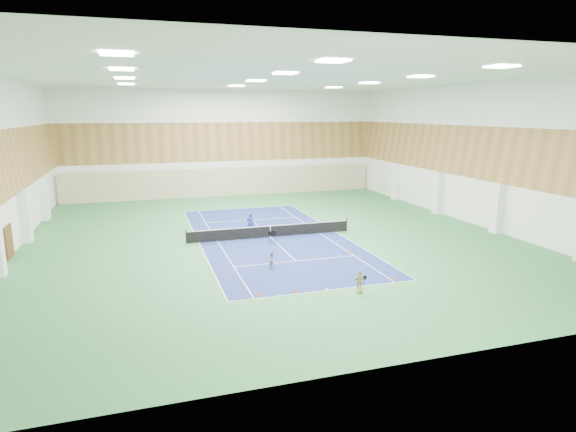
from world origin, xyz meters
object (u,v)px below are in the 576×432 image
Objects in this scene: child_court at (272,260)px; child_apron at (359,282)px; ball_cart at (273,237)px; tennis_net at (270,230)px; coach at (251,223)px.

child_apron is (3.33, -5.36, 0.10)m from child_court.
child_court is at bearing -114.86° from ball_cart.
ball_cart is at bearing -99.17° from tennis_net.
child_court is (-0.73, -9.17, -0.28)m from coach.
tennis_net is 11.95× the size of child_court.
child_apron is 11.36m from ball_cart.
child_apron reaches higher than tennis_net.
child_apron reaches higher than ball_cart.
tennis_net is 15.31× the size of ball_cart.
ball_cart is (0.91, -3.30, -0.40)m from coach.
child_court is at bearing 108.85° from coach.
coach is 1.96× the size of ball_cart.
tennis_net is 12.83m from child_apron.
ball_cart is (-1.69, 11.23, -0.22)m from child_apron.
coach reaches higher than child_apron.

